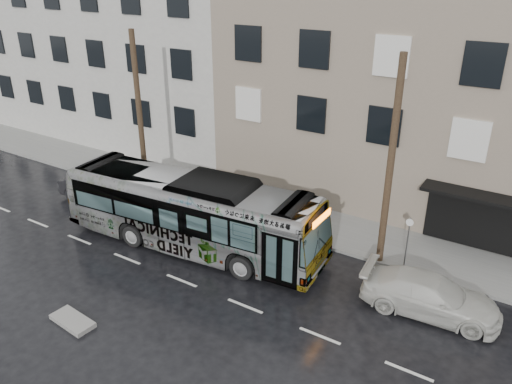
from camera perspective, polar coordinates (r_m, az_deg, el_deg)
ground at (r=23.08m, az=-4.46°, el=-7.10°), size 120.00×120.00×0.00m
sidewalk at (r=26.61m, az=1.83°, el=-2.32°), size 90.00×3.60×0.15m
building_taupe at (r=29.88m, az=18.36°, el=10.55°), size 20.00×12.00×11.00m
building_grey at (r=42.50m, az=-13.41°, el=18.33°), size 26.00×15.00×16.00m
utility_pole_front at (r=21.03m, az=15.11°, el=2.97°), size 0.30×0.30×9.00m
utility_pole_rear at (r=28.16m, az=-13.16°, el=8.56°), size 0.30×0.30×9.00m
sign_post at (r=22.16m, az=16.88°, el=-5.59°), size 0.06×0.06×2.40m
bus at (r=23.01m, az=-7.40°, el=-2.30°), size 12.92×4.04×3.54m
white_sedan at (r=20.23m, az=19.29°, el=-11.10°), size 5.29×2.55×1.49m
dark_sedan at (r=29.04m, az=-17.91°, el=0.26°), size 4.50×1.61×1.48m
slush_pile at (r=20.18m, az=-20.22°, el=-13.65°), size 1.86×0.95×0.18m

